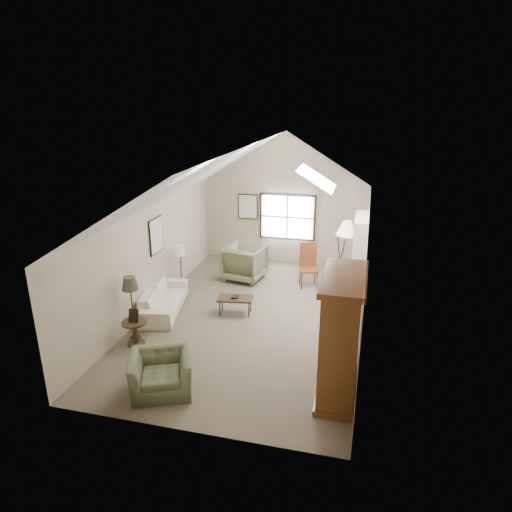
% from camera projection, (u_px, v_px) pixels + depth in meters
% --- Properties ---
extents(room_shell, '(5.01, 8.01, 4.00)m').
position_uv_depth(room_shell, '(251.00, 182.00, 9.72)').
color(room_shell, '#706650').
rests_on(room_shell, ground).
extents(window, '(1.72, 0.08, 1.42)m').
position_uv_depth(window, '(287.00, 217.00, 13.91)').
color(window, black).
rests_on(window, room_shell).
extents(skylight, '(0.80, 1.20, 0.52)m').
position_uv_depth(skylight, '(317.00, 177.00, 10.24)').
color(skylight, white).
rests_on(skylight, room_shell).
extents(wall_art, '(1.97, 3.71, 0.88)m').
position_uv_depth(wall_art, '(203.00, 221.00, 12.42)').
color(wall_art, black).
rests_on(wall_art, room_shell).
extents(armoire, '(0.60, 1.50, 2.20)m').
position_uv_depth(armoire, '(341.00, 336.00, 7.73)').
color(armoire, brown).
rests_on(armoire, ground).
extents(tv_alcove, '(0.32, 1.30, 2.10)m').
position_uv_depth(tv_alcove, '(359.00, 257.00, 11.34)').
color(tv_alcove, white).
rests_on(tv_alcove, ground).
extents(media_console, '(0.34, 1.18, 0.60)m').
position_uv_depth(media_console, '(356.00, 289.00, 11.62)').
color(media_console, '#382316').
rests_on(media_console, ground).
extents(tv_panel, '(0.05, 0.90, 0.55)m').
position_uv_depth(tv_panel, '(357.00, 266.00, 11.42)').
color(tv_panel, black).
rests_on(tv_panel, media_console).
extents(sofa, '(1.21, 2.21, 0.61)m').
position_uv_depth(sofa, '(163.00, 299.00, 11.03)').
color(sofa, beige).
rests_on(sofa, ground).
extents(armchair_near, '(1.35, 1.28, 0.69)m').
position_uv_depth(armchair_near, '(161.00, 373.00, 8.02)').
color(armchair_near, '#576043').
rests_on(armchair_near, ground).
extents(armchair_far, '(1.22, 1.24, 0.99)m').
position_uv_depth(armchair_far, '(245.00, 262.00, 12.89)').
color(armchair_far, '#636C4C').
rests_on(armchair_far, ground).
extents(coffee_table, '(0.89, 0.57, 0.42)m').
position_uv_depth(coffee_table, '(235.00, 306.00, 10.89)').
color(coffee_table, '#352515').
rests_on(coffee_table, ground).
extents(bowl, '(0.23, 0.23, 0.05)m').
position_uv_depth(bowl, '(235.00, 297.00, 10.81)').
color(bowl, '#322314').
rests_on(bowl, coffee_table).
extents(side_table, '(0.62, 0.62, 0.52)m').
position_uv_depth(side_table, '(135.00, 333.00, 9.55)').
color(side_table, '#3B2718').
rests_on(side_table, ground).
extents(side_chair, '(0.58, 0.58, 1.22)m').
position_uv_depth(side_chair, '(309.00, 266.00, 12.30)').
color(side_chair, brown).
rests_on(side_chair, ground).
extents(tripod_lamp, '(0.61, 0.61, 1.92)m').
position_uv_depth(tripod_lamp, '(345.00, 255.00, 12.11)').
color(tripod_lamp, white).
rests_on(tripod_lamp, ground).
extents(dark_lamp, '(0.41, 0.41, 1.46)m').
position_uv_depth(dark_lamp, '(132.00, 308.00, 9.61)').
color(dark_lamp, '#2C2F21').
rests_on(dark_lamp, ground).
extents(tan_lamp, '(0.31, 0.31, 1.31)m').
position_uv_depth(tan_lamp, '(181.00, 268.00, 12.01)').
color(tan_lamp, tan).
rests_on(tan_lamp, ground).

